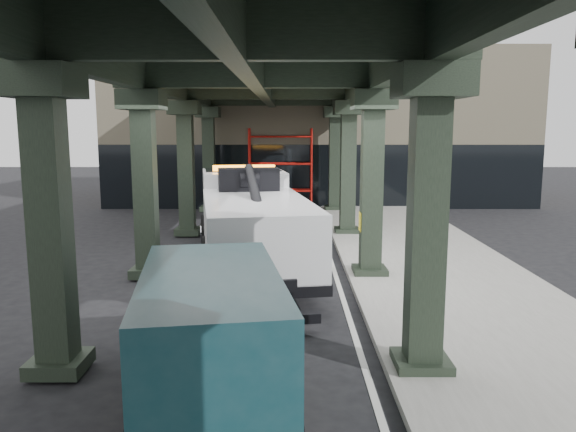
{
  "coord_description": "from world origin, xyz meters",
  "views": [
    {
      "loc": [
        0.4,
        -12.79,
        4.05
      ],
      "look_at": [
        0.38,
        2.04,
        1.7
      ],
      "focal_mm": 35.0,
      "sensor_mm": 36.0,
      "label": 1
    }
  ],
  "objects": [
    {
      "name": "lane_stripe",
      "position": [
        1.7,
        2.0,
        0.01
      ],
      "size": [
        0.12,
        38.0,
        0.01
      ],
      "primitive_type": "cube",
      "color": "silver",
      "rests_on": "ground"
    },
    {
      "name": "building",
      "position": [
        2.0,
        20.0,
        4.0
      ],
      "size": [
        22.0,
        10.0,
        8.0
      ],
      "primitive_type": "cube",
      "color": "#C6B793",
      "rests_on": "ground"
    },
    {
      "name": "ground",
      "position": [
        0.0,
        0.0,
        0.0
      ],
      "size": [
        90.0,
        90.0,
        0.0
      ],
      "primitive_type": "plane",
      "color": "black",
      "rests_on": "ground"
    },
    {
      "name": "viaduct",
      "position": [
        -0.4,
        2.0,
        5.46
      ],
      "size": [
        7.4,
        32.0,
        6.4
      ],
      "color": "black",
      "rests_on": "ground"
    },
    {
      "name": "tow_truck",
      "position": [
        -0.7,
        3.06,
        1.47
      ],
      "size": [
        3.9,
        9.44,
        3.01
      ],
      "rotation": [
        0.0,
        0.0,
        0.16
      ],
      "color": "black",
      "rests_on": "ground"
    },
    {
      "name": "towed_van",
      "position": [
        -0.72,
        -5.06,
        1.11
      ],
      "size": [
        2.72,
        5.35,
        2.07
      ],
      "rotation": [
        0.0,
        0.0,
        0.16
      ],
      "color": "#10343B",
      "rests_on": "ground"
    },
    {
      "name": "scaffolding",
      "position": [
        0.0,
        14.64,
        2.11
      ],
      "size": [
        3.08,
        0.88,
        4.0
      ],
      "color": "red",
      "rests_on": "ground"
    },
    {
      "name": "sidewalk",
      "position": [
        4.5,
        2.0,
        0.07
      ],
      "size": [
        5.0,
        40.0,
        0.15
      ],
      "primitive_type": "cube",
      "color": "gray",
      "rests_on": "ground"
    }
  ]
}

